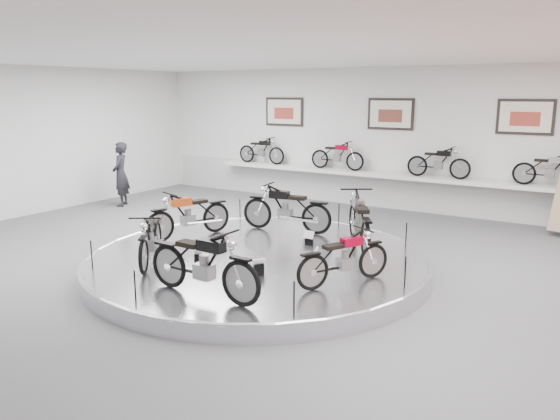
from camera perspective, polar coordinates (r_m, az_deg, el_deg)
The scene contains 21 objects.
floor at distance 10.17m, azimuth -3.31°, elevation -6.72°, with size 16.00×16.00×0.00m, color #555557.
ceiling at distance 9.65m, azimuth -3.62°, elevation 16.37°, with size 16.00×16.00×0.00m, color white.
wall_back at distance 15.91m, azimuth 11.41°, elevation 7.29°, with size 16.00×16.00×0.00m, color silver.
dado_band at distance 16.07m, azimuth 11.17°, elevation 2.13°, with size 15.68×0.04×1.10m, color #BCBCBA.
display_platform at distance 10.36m, azimuth -2.36°, elevation -5.48°, with size 6.40×6.40×0.30m, color silver.
platform_rim at distance 10.32m, azimuth -2.37°, elevation -4.85°, with size 6.40×6.40×0.10m, color #B2B2BA.
shelf at distance 15.74m, azimuth 10.87°, elevation 3.59°, with size 11.00×0.55×0.10m, color silver.
poster_left at distance 17.37m, azimuth 0.44°, elevation 10.23°, with size 1.35×0.06×0.88m, color silver.
poster_center at distance 15.83m, azimuth 11.47°, elevation 9.80°, with size 1.35×0.06×0.88m, color silver.
poster_right at distance 14.96m, azimuth 24.25°, elevation 8.86°, with size 1.35×0.06×0.88m, color silver.
shelf_bike_a at distance 17.62m, azimuth -1.96°, elevation 6.06°, with size 1.22×0.42×0.73m, color black, non-canonical shape.
shelf_bike_b at distance 16.28m, azimuth 5.99°, elevation 5.50°, with size 1.22×0.42×0.73m, color maroon, non-canonical shape.
shelf_bike_c at distance 15.22m, azimuth 16.22°, elevation 4.62°, with size 1.22×0.42×0.73m, color black, non-canonical shape.
shelf_bike_d at distance 14.73m, azimuth 26.36°, elevation 3.60°, with size 1.22×0.42×0.73m, color silver, non-canonical shape.
bike_a at distance 10.73m, azimuth 8.28°, elevation -1.07°, with size 1.89×0.67×1.11m, color silver, non-canonical shape.
bike_b at distance 11.90m, azimuth 0.66°, elevation 0.19°, with size 1.77×0.62×1.04m, color black, non-canonical shape.
bike_c at distance 11.56m, azimuth -9.53°, elevation -0.44°, with size 1.70×0.60×1.00m, color #C74514, non-canonical shape.
bike_d at distance 9.97m, azimuth -13.39°, elevation -2.84°, with size 1.58×0.56×0.93m, color black, non-canonical shape.
bike_e at distance 8.18m, azimuth -8.05°, elevation -5.51°, with size 1.78×0.63×1.05m, color black, non-canonical shape.
bike_f at distance 8.71m, azimuth 6.71°, elevation -4.95°, with size 1.49×0.53×0.88m, color maroon, non-canonical shape.
visitor at distance 16.70m, azimuth -16.31°, elevation 3.60°, with size 0.69×0.45×1.88m, color black.
Camera 1 is at (5.58, -7.84, 3.29)m, focal length 35.00 mm.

